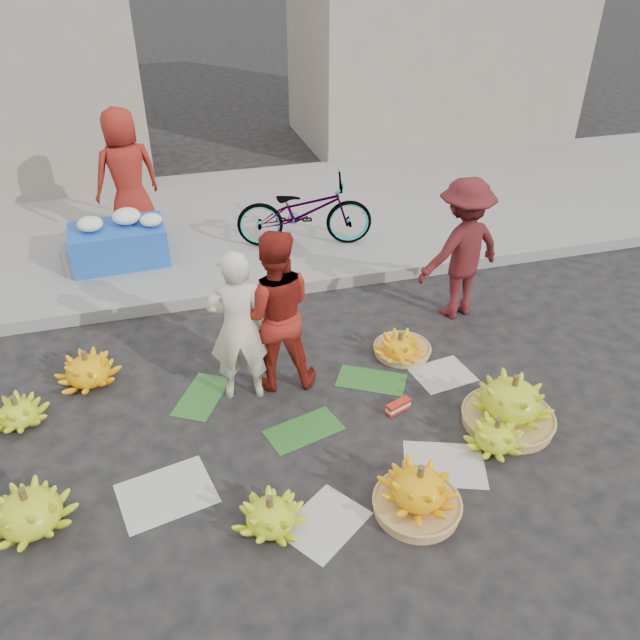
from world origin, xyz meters
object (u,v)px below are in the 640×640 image
object	(u,v)px
banana_bunch_4	(511,403)
flower_table	(119,242)
banana_bunch_0	(29,510)
vendor_cream	(238,327)
bicycle	(304,211)

from	to	relation	value
banana_bunch_4	flower_table	xyz separation A→B (m)	(-3.20, 3.87, 0.16)
banana_bunch_0	vendor_cream	distance (m)	2.13
flower_table	vendor_cream	bearing A→B (deg)	-73.11
flower_table	bicycle	size ratio (longest dim) A/B	0.67
banana_bunch_4	bicycle	distance (m)	3.86
bicycle	banana_bunch_0	bearing A→B (deg)	152.74
banana_bunch_0	bicycle	distance (m)	4.89
banana_bunch_4	flower_table	bearing A→B (deg)	129.56
banana_bunch_4	bicycle	xyz separation A→B (m)	(-0.87, 3.75, 0.35)
vendor_cream	flower_table	size ratio (longest dim) A/B	1.26
banana_bunch_4	vendor_cream	world-z (taller)	vendor_cream
banana_bunch_4	flower_table	size ratio (longest dim) A/B	0.79
banana_bunch_4	bicycle	bearing A→B (deg)	103.01
banana_bunch_4	vendor_cream	xyz separation A→B (m)	(-2.16, 1.03, 0.51)
flower_table	bicycle	world-z (taller)	bicycle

